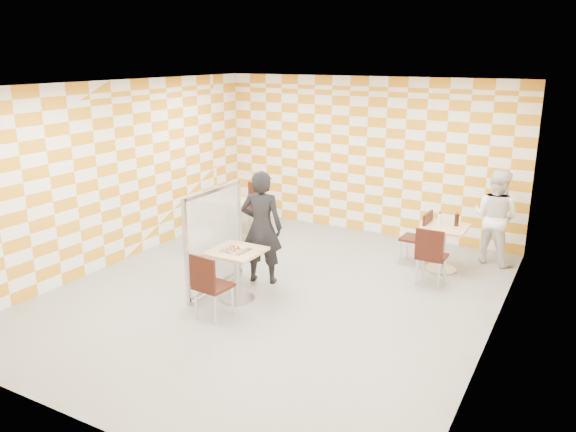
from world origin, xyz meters
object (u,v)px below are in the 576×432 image
Objects in this scene: partition at (215,239)px; sport_bottle at (440,218)px; empty_table at (234,213)px; man_white at (495,217)px; chair_main_front at (209,282)px; chair_empty_near at (205,221)px; chair_second_front at (431,252)px; man_dark at (262,227)px; chair_empty_far at (251,203)px; chair_second_side at (420,234)px; second_table at (443,241)px; soda_bottle at (457,220)px; main_table at (237,266)px.

sport_bottle is (2.65, 2.51, 0.05)m from partition.
man_white is at bearing 13.23° from empty_table.
chair_main_front is 1.05m from partition.
partition is (1.20, -1.35, 0.25)m from chair_empty_near.
chair_second_front is 2.56m from man_dark.
man_white is at bearing 4.63° from chair_empty_far.
man_white reaches higher than chair_main_front.
chair_second_front is 0.89m from chair_second_side.
second_table is 0.43× the size of man_dark.
chair_second_side is at bearing 61.09° from chair_main_front.
chair_second_side is 0.64m from soda_bottle.
chair_main_front is at bearing -86.13° from main_table.
man_white is (2.96, 2.59, -0.07)m from man_dark.
chair_empty_near is (-1.73, 2.22, 0.00)m from chair_main_front.
chair_empty_near is 4.29m from soda_bottle.
chair_main_front reaches higher than second_table.
partition reaches higher than chair_main_front.
chair_empty_far is at bearing 112.57° from partition.
soda_bottle is at bearing 47.52° from main_table.
chair_empty_far is (-3.93, 0.41, 0.04)m from second_table.
man_white is 6.95× the size of soda_bottle.
soda_bottle is at bearing 54.77° from chair_main_front.
man_dark reaches higher than chair_empty_far.
soda_bottle is (0.27, -0.00, 0.01)m from sport_bottle.
chair_empty_far is at bearing 163.49° from chair_second_front.
chair_second_side is 4.02× the size of soda_bottle.
chair_second_front is (-0.00, -0.75, 0.04)m from second_table.
chair_main_front is 4.01m from sport_bottle.
man_white is at bearing 54.34° from soda_bottle.
chair_second_side is 0.58× the size of man_white.
main_table is at bearing 93.87° from chair_main_front.
soda_bottle is at bearing 79.09° from chair_second_front.
chair_empty_far is 2.76m from man_dark.
empty_table is 2.21m from man_dark.
empty_table is 3.75× the size of sport_bottle.
sport_bottle reaches higher than chair_second_front.
main_table is 0.81× the size of chair_empty_near.
man_dark is at bearing 93.41° from chair_main_front.
chair_second_front is 0.58× the size of man_white.
soda_bottle reaches higher than main_table.
soda_bottle reaches higher than empty_table.
man_dark is 7.60× the size of soda_bottle.
chair_second_side is at bearing 5.40° from empty_table.
empty_table is (-3.87, -0.28, 0.00)m from second_table.
chair_second_front is 4.09m from chair_empty_far.
chair_empty_far is 0.60× the size of partition.
man_white is (3.41, 3.18, 0.01)m from partition.
main_table is 0.47× the size of man_white.
chair_empty_far is (-0.06, 0.69, 0.04)m from empty_table.
chair_empty_near is at bearing -91.00° from chair_empty_far.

